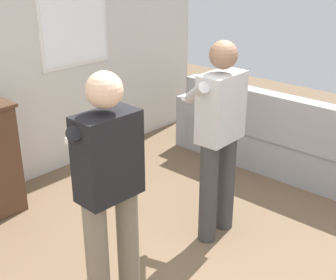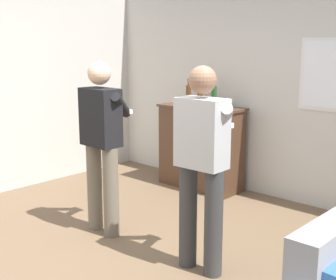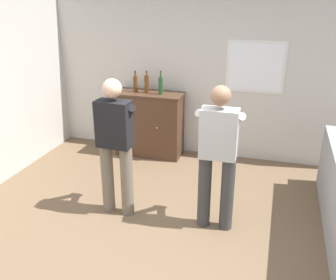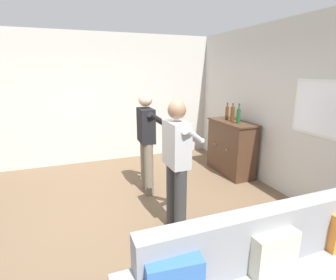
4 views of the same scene
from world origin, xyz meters
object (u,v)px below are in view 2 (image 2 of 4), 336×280
object	(u,v)px
person_standing_right	(202,160)
bottle_spirits_clear	(214,96)
bottle_wine_green	(200,95)
person_standing_left	(102,139)
sideboard_cabinet	(201,147)
bottle_liquor_amber	(189,94)

from	to	relation	value
person_standing_right	bottle_spirits_clear	bearing A→B (deg)	124.84
bottle_wine_green	person_standing_left	world-z (taller)	person_standing_left
bottle_spirits_clear	person_standing_right	xyz separation A→B (m)	(1.21, -1.74, -0.27)
bottle_spirits_clear	person_standing_left	distance (m)	1.79
sideboard_cabinet	person_standing_right	bearing A→B (deg)	-51.09
bottle_wine_green	person_standing_left	bearing A→B (deg)	-81.96
person_standing_right	bottle_wine_green	bearing A→B (deg)	129.37
person_standing_left	person_standing_right	world-z (taller)	same
sideboard_cabinet	person_standing_right	size ratio (longest dim) A/B	0.66
bottle_liquor_amber	bottle_wine_green	bearing A→B (deg)	-2.02
sideboard_cabinet	bottle_spirits_clear	size ratio (longest dim) A/B	3.01
sideboard_cabinet	bottle_liquor_amber	bearing A→B (deg)	175.68
bottle_wine_green	person_standing_right	size ratio (longest dim) A/B	0.21
sideboard_cabinet	bottle_spirits_clear	world-z (taller)	bottle_spirits_clear
person_standing_right	person_standing_left	bearing A→B (deg)	-178.45
sideboard_cabinet	bottle_liquor_amber	distance (m)	0.70
bottle_wine_green	bottle_liquor_amber	size ratio (longest dim) A/B	1.04
sideboard_cabinet	bottle_wine_green	distance (m)	0.67
person_standing_left	person_standing_right	bearing A→B (deg)	1.55
sideboard_cabinet	person_standing_left	distance (m)	1.85
bottle_liquor_amber	bottle_spirits_clear	world-z (taller)	bottle_spirits_clear
bottle_liquor_amber	person_standing_left	size ratio (longest dim) A/B	0.20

